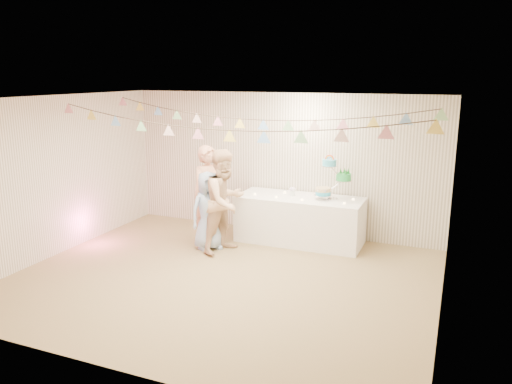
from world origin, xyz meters
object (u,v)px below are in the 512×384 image
at_px(table, 300,220).
at_px(person_adult_b, 225,201).
at_px(cake_stand, 332,183).
at_px(person_child, 209,211).
at_px(person_adult_a, 210,195).

height_order(table, person_adult_b, person_adult_b).
bearing_deg(cake_stand, person_adult_b, -148.22).
bearing_deg(person_child, table, -20.27).
bearing_deg(cake_stand, person_child, -152.31).
height_order(table, person_adult_a, person_adult_a).
distance_m(person_adult_a, person_adult_b, 0.51).
distance_m(table, cake_stand, 0.89).
bearing_deg(person_adult_b, person_child, 109.72).
distance_m(table, person_adult_a, 1.65).
xyz_separation_m(cake_stand, person_adult_b, (-1.57, -0.97, -0.24)).
bearing_deg(person_adult_b, cake_stand, -40.83).
distance_m(person_adult_b, person_child, 0.36).
bearing_deg(table, person_adult_b, -137.83).
xyz_separation_m(person_adult_a, person_adult_b, (0.43, -0.27, -0.00)).
relative_size(cake_stand, person_child, 0.53).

